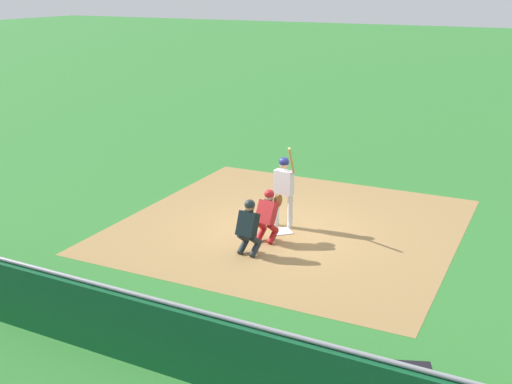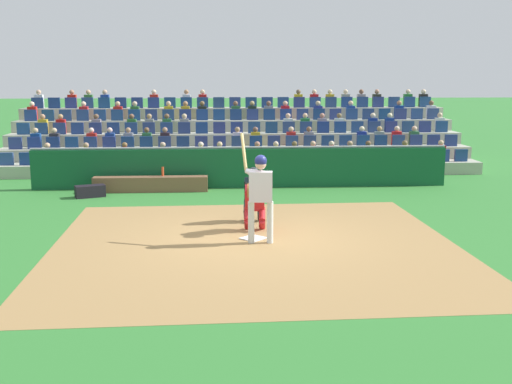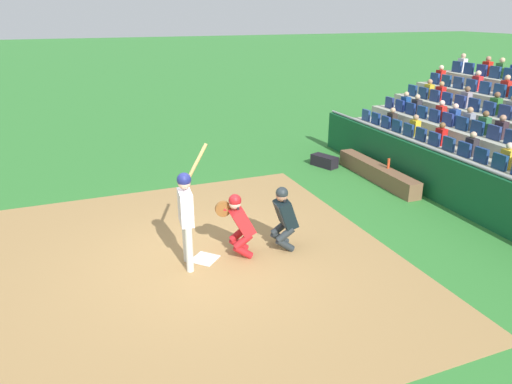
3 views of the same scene
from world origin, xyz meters
TOP-DOWN VIEW (x-y plane):
  - ground_plane at (0.00, 0.00)m, footprint 160.00×160.00m
  - infield_dirt_patch at (0.00, 0.50)m, footprint 8.24×8.18m
  - home_plate_marker at (0.00, 0.00)m, footprint 0.62×0.62m
  - batter_at_plate at (-0.11, 0.33)m, footprint 0.65×0.67m
  - catcher_crouching at (-0.06, -0.66)m, footprint 0.49×0.71m
  - home_plate_umpire at (-0.09, -1.56)m, footprint 0.49×0.49m
  - dugout_wall at (0.00, -6.14)m, footprint 12.46×0.24m
  - dugout_bench at (2.68, -5.59)m, footprint 3.32×0.40m
  - water_bottle_on_bench at (2.33, -5.68)m, footprint 0.07×0.07m
  - equipment_duffel_bag at (4.28, -4.83)m, footprint 0.88×0.63m

SIDE VIEW (x-z plane):
  - ground_plane at x=0.00m, z-range 0.00..0.00m
  - infield_dirt_patch at x=0.00m, z-range 0.00..0.01m
  - home_plate_marker at x=0.00m, z-range 0.01..0.02m
  - equipment_duffel_bag at x=4.28m, z-range 0.00..0.33m
  - dugout_bench at x=2.68m, z-range 0.00..0.44m
  - water_bottle_on_bench at x=2.33m, z-range 0.44..0.71m
  - dugout_wall at x=0.00m, z-range -0.03..1.22m
  - home_plate_umpire at x=-0.09m, z-range 0.06..1.36m
  - catcher_crouching at x=-0.06m, z-range 0.07..1.35m
  - batter_at_plate at x=-0.11m, z-range 0.03..2.22m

